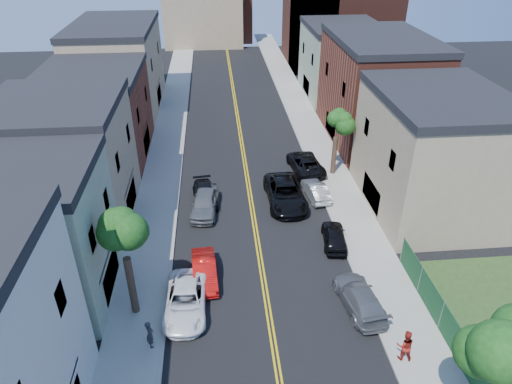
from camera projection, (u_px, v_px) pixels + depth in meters
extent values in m
cube|color=gray|center=(167.00, 136.00, 49.81)|extent=(3.20, 100.00, 0.15)
cube|color=gray|center=(311.00, 131.00, 51.07)|extent=(3.20, 100.00, 0.15)
cube|color=gray|center=(184.00, 135.00, 49.95)|extent=(0.30, 100.00, 0.15)
cube|color=gray|center=(296.00, 131.00, 50.93)|extent=(0.30, 100.00, 0.15)
cube|color=gray|center=(24.00, 241.00, 26.64)|extent=(9.00, 8.00, 8.50)
cube|color=#998466|center=(64.00, 166.00, 34.22)|extent=(9.00, 10.00, 9.00)
cube|color=brown|center=(96.00, 117.00, 43.89)|extent=(9.00, 12.00, 8.00)
cube|color=#998466|center=(119.00, 69.00, 55.49)|extent=(9.00, 16.00, 9.50)
cube|color=#998466|center=(433.00, 156.00, 35.60)|extent=(9.00, 12.00, 9.00)
cube|color=brown|center=(376.00, 92.00, 47.33)|extent=(9.00, 14.00, 10.00)
cube|color=gray|center=(341.00, 63.00, 59.70)|extent=(9.00, 12.00, 8.50)
cube|color=#4C2319|center=(339.00, 24.00, 72.78)|extent=(16.00, 14.00, 12.00)
cube|color=#998466|center=(203.00, 11.00, 83.04)|extent=(14.00, 8.00, 12.00)
cube|color=brown|center=(224.00, 13.00, 87.30)|extent=(10.00, 8.00, 10.00)
cube|color=#143F1E|center=(453.00, 337.00, 24.56)|extent=(0.04, 15.00, 1.90)
cylinder|color=#36271B|center=(132.00, 285.00, 26.50)|extent=(0.44, 0.44, 3.96)
sphere|color=#133C10|center=(120.00, 224.00, 24.29)|extent=(5.20, 5.20, 5.20)
sphere|color=#133C10|center=(126.00, 211.00, 23.47)|extent=(3.90, 3.90, 3.90)
sphere|color=#133C10|center=(113.00, 227.00, 24.96)|extent=(3.64, 3.64, 3.64)
sphere|color=#133C10|center=(490.00, 341.00, 17.38)|extent=(4.06, 4.06, 4.06)
cylinder|color=#36271B|center=(334.00, 155.00, 41.57)|extent=(0.44, 0.44, 3.52)
sphere|color=#133C10|center=(338.00, 116.00, 39.66)|extent=(4.40, 4.40, 4.40)
sphere|color=#133C10|center=(345.00, 108.00, 38.96)|extent=(3.30, 3.30, 3.30)
sphere|color=#133C10|center=(331.00, 119.00, 40.23)|extent=(3.08, 3.08, 3.08)
imported|color=red|center=(204.00, 271.00, 29.74)|extent=(1.80, 4.42, 1.43)
imported|color=white|center=(186.00, 300.00, 27.38)|extent=(2.67, 5.45, 1.49)
imported|color=#595D60|center=(205.00, 203.00, 36.64)|extent=(2.58, 5.18, 1.70)
imported|color=black|center=(205.00, 195.00, 38.09)|extent=(2.32, 4.67, 1.30)
imported|color=#585B60|center=(360.00, 297.00, 27.63)|extent=(2.60, 5.20, 1.45)
imported|color=black|center=(334.00, 236.00, 33.06)|extent=(2.10, 4.16, 1.36)
imported|color=#B0B3B8|center=(316.00, 190.00, 38.66)|extent=(1.93, 4.20, 1.33)
imported|color=black|center=(305.00, 163.00, 42.75)|extent=(3.20, 5.85, 1.55)
imported|color=black|center=(285.00, 193.00, 37.79)|extent=(3.13, 6.52, 1.79)
imported|color=#27262E|center=(150.00, 334.00, 24.81)|extent=(0.55, 0.71, 1.74)
imported|color=maroon|center=(405.00, 345.00, 24.06)|extent=(1.05, 0.89, 1.90)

